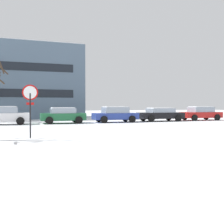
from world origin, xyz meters
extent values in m
plane|color=white|center=(0.00, 0.00, 0.00)|extent=(120.00, 120.00, 0.00)
cube|color=silver|center=(0.00, 3.36, 0.00)|extent=(80.00, 8.72, 0.00)
cylinder|color=black|center=(-1.41, -1.57, 1.09)|extent=(0.07, 0.09, 2.19)
cylinder|color=red|center=(-1.41, -1.57, 2.24)|extent=(0.76, 0.10, 0.76)
cylinder|color=white|center=(-1.41, -1.58, 2.24)|extent=(0.62, 0.09, 0.62)
cube|color=red|center=(-1.41, -1.57, 1.69)|extent=(0.36, 0.06, 0.12)
cylinder|color=white|center=(-1.41, -1.56, 2.29)|extent=(0.42, 0.07, 0.42)
cube|color=white|center=(-2.87, 8.98, 0.61)|extent=(4.09, 1.93, 0.68)
cube|color=#8C99A8|center=(-2.87, 8.98, 1.21)|extent=(2.27, 1.72, 0.51)
cube|color=white|center=(-2.87, 8.98, 1.49)|extent=(2.07, 1.59, 0.06)
cylinder|color=black|center=(-1.52, 9.84, 0.32)|extent=(0.65, 0.24, 0.64)
cylinder|color=black|center=(-1.59, 8.02, 0.32)|extent=(0.65, 0.24, 0.64)
cube|color=#1E6038|center=(2.00, 8.92, 0.58)|extent=(3.91, 2.04, 0.62)
cube|color=#8C99A8|center=(2.00, 8.92, 1.11)|extent=(2.18, 1.83, 0.45)
cube|color=white|center=(2.00, 8.92, 1.37)|extent=(1.98, 1.69, 0.06)
cylinder|color=black|center=(3.28, 9.84, 0.32)|extent=(0.65, 0.24, 0.64)
cylinder|color=black|center=(3.21, 7.90, 0.32)|extent=(0.65, 0.24, 0.64)
cylinder|color=black|center=(0.79, 9.93, 0.32)|extent=(0.65, 0.24, 0.64)
cylinder|color=black|center=(0.71, 8.00, 0.32)|extent=(0.65, 0.24, 0.64)
cube|color=#283D93|center=(6.87, 8.73, 0.57)|extent=(4.20, 1.91, 0.59)
cube|color=#8C99A8|center=(6.87, 8.73, 1.13)|extent=(2.34, 1.70, 0.55)
cube|color=white|center=(6.87, 8.73, 1.44)|extent=(2.12, 1.57, 0.06)
cylinder|color=black|center=(8.24, 9.58, 0.32)|extent=(0.65, 0.24, 0.64)
cylinder|color=black|center=(8.18, 7.78, 0.32)|extent=(0.65, 0.24, 0.64)
cylinder|color=black|center=(5.55, 9.68, 0.32)|extent=(0.65, 0.24, 0.64)
cylinder|color=black|center=(5.49, 7.88, 0.32)|extent=(0.65, 0.24, 0.64)
cube|color=black|center=(11.73, 8.86, 0.56)|extent=(4.54, 2.05, 0.59)
cube|color=#8C99A8|center=(11.73, 8.86, 1.07)|extent=(2.52, 1.82, 0.42)
cube|color=white|center=(11.73, 8.86, 1.30)|extent=(2.29, 1.68, 0.06)
cylinder|color=black|center=(13.22, 9.76, 0.32)|extent=(0.65, 0.24, 0.64)
cylinder|color=black|center=(13.15, 7.84, 0.32)|extent=(0.65, 0.24, 0.64)
cylinder|color=black|center=(10.32, 9.87, 0.32)|extent=(0.65, 0.24, 0.64)
cylinder|color=black|center=(10.24, 7.95, 0.32)|extent=(0.65, 0.24, 0.64)
cube|color=red|center=(16.60, 8.92, 0.57)|extent=(4.29, 1.98, 0.59)
cube|color=#8C99A8|center=(16.60, 8.92, 1.13)|extent=(2.38, 1.76, 0.53)
cube|color=white|center=(16.60, 8.92, 1.42)|extent=(2.17, 1.62, 0.06)
cylinder|color=black|center=(18.00, 9.80, 0.32)|extent=(0.65, 0.24, 0.64)
cylinder|color=black|center=(17.93, 7.94, 0.32)|extent=(0.65, 0.24, 0.64)
cylinder|color=black|center=(15.26, 9.90, 0.32)|extent=(0.65, 0.24, 0.64)
cylinder|color=black|center=(15.19, 8.04, 0.32)|extent=(0.65, 0.24, 0.64)
cylinder|color=#423326|center=(-3.18, 11.94, 5.09)|extent=(1.42, 1.10, 1.27)
cylinder|color=#423326|center=(-3.17, 12.30, 5.39)|extent=(0.73, 1.13, 1.68)
cube|color=slate|center=(-1.30, 20.88, 4.35)|extent=(14.48, 9.24, 8.70)
cube|color=white|center=(-1.30, 20.88, 8.75)|extent=(14.20, 9.06, 0.10)
cube|color=black|center=(-1.30, 16.23, 2.90)|extent=(11.59, 0.04, 0.90)
cube|color=black|center=(-1.30, 16.23, 5.80)|extent=(11.59, 0.04, 0.90)
camera|label=1|loc=(-2.29, -15.78, 1.63)|focal=44.98mm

